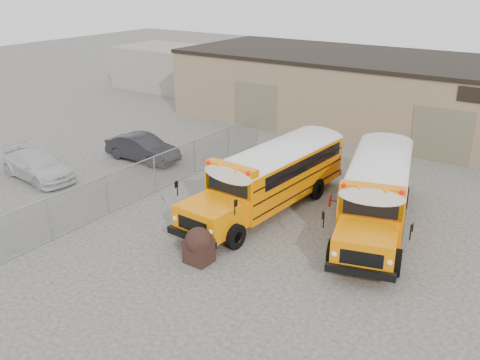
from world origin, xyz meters
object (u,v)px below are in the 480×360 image
Objects in this scene: car_white at (37,166)px; car_dark at (143,148)px; tarp_bundle at (199,245)px; school_bus_right at (388,145)px; school_bus_left at (336,141)px.

car_white is 1.08× the size of car_dark.
tarp_bundle is 11.82m from car_dark.
school_bus_right reaches higher than tarp_bundle.
car_dark is at bearing 143.44° from tarp_bundle.
tarp_bundle is (-0.04, -11.51, -0.94)m from school_bus_left.
car_dark is (-12.00, -5.25, -0.91)m from school_bus_right.
school_bus_left is at bearing -65.85° from car_dark.
school_bus_right is at bearing 78.47° from tarp_bundle.
car_white is at bearing -144.71° from school_bus_right.
car_dark is at bearing -19.52° from car_white.
school_bus_left is 7.19× the size of tarp_bundle.
tarp_bundle is at bearing -101.53° from school_bus_right.
school_bus_left is at bearing 89.82° from tarp_bundle.
car_dark reaches higher than tarp_bundle.
car_dark is (2.49, 5.00, 0.04)m from car_white.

